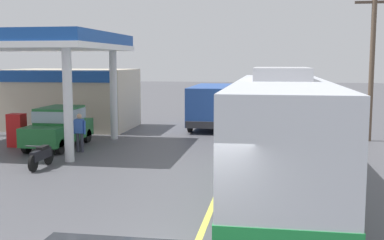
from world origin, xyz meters
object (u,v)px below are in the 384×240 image
object	(u,v)px
coach_bus_main	(281,139)
minibus_opposing_lane	(211,102)
car_trailing_behind_bus	(275,103)
motorcycle_parked_forecourt	(41,156)
car_at_pump	(59,125)
pedestrian_near_pump	(80,131)

from	to	relation	value
coach_bus_main	minibus_opposing_lane	size ratio (longest dim) A/B	1.80
car_trailing_behind_bus	motorcycle_parked_forecourt	bearing A→B (deg)	-116.36
coach_bus_main	car_at_pump	xyz separation A→B (m)	(-9.69, 6.66, -0.71)
car_at_pump	pedestrian_near_pump	world-z (taller)	car_at_pump
minibus_opposing_lane	motorcycle_parked_forecourt	distance (m)	12.61
coach_bus_main	minibus_opposing_lane	bearing A→B (deg)	104.81
car_trailing_behind_bus	minibus_opposing_lane	bearing A→B (deg)	-123.97
minibus_opposing_lane	motorcycle_parked_forecourt	bearing A→B (deg)	-112.27
minibus_opposing_lane	car_trailing_behind_bus	distance (m)	6.77
coach_bus_main	minibus_opposing_lane	distance (m)	14.70
motorcycle_parked_forecourt	pedestrian_near_pump	size ratio (longest dim) A/B	1.08
coach_bus_main	motorcycle_parked_forecourt	world-z (taller)	coach_bus_main
minibus_opposing_lane	car_trailing_behind_bus	size ratio (longest dim) A/B	1.46
car_at_pump	coach_bus_main	bearing A→B (deg)	-34.52
pedestrian_near_pump	car_at_pump	bearing A→B (deg)	144.64
minibus_opposing_lane	motorcycle_parked_forecourt	world-z (taller)	minibus_opposing_lane
pedestrian_near_pump	car_trailing_behind_bus	world-z (taller)	car_trailing_behind_bus
coach_bus_main	car_at_pump	distance (m)	11.78
car_trailing_behind_bus	car_at_pump	bearing A→B (deg)	-126.44
pedestrian_near_pump	car_trailing_behind_bus	xyz separation A→B (m)	(8.33, 14.13, 0.08)
car_at_pump	minibus_opposing_lane	bearing A→B (deg)	51.83
car_at_pump	minibus_opposing_lane	size ratio (longest dim) A/B	0.69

